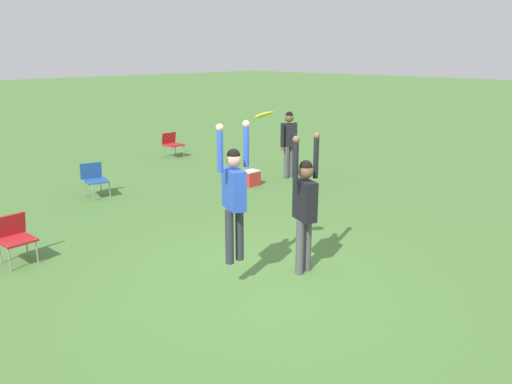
# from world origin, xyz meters

# --- Properties ---
(ground_plane) EXTENTS (120.00, 120.00, 0.00)m
(ground_plane) POSITION_xyz_m (0.00, 0.00, 0.00)
(ground_plane) COLOR #4C7A38
(person_jumping) EXTENTS (0.58, 0.47, 2.01)m
(person_jumping) POSITION_xyz_m (-0.45, 0.14, 1.45)
(person_jumping) COLOR #2D2D38
(person_jumping) RESTS_ON ground_plane
(person_defending) EXTENTS (0.57, 0.46, 2.16)m
(person_defending) POSITION_xyz_m (0.62, -0.26, 1.15)
(person_defending) COLOR #4C4C51
(person_defending) RESTS_ON ground_plane
(frisbee) EXTENTS (0.27, 0.25, 0.12)m
(frisbee) POSITION_xyz_m (0.10, 0.10, 2.45)
(frisbee) COLOR yellow
(camping_chair_0) EXTENTS (0.60, 0.64, 0.80)m
(camping_chair_0) POSITION_xyz_m (0.42, 5.91, 0.47)
(camping_chair_0) COLOR gray
(camping_chair_0) RESTS_ON ground_plane
(camping_chair_1) EXTENTS (0.53, 0.56, 0.78)m
(camping_chair_1) POSITION_xyz_m (-2.36, 3.30, 0.47)
(camping_chair_1) COLOR gray
(camping_chair_1) RESTS_ON ground_plane
(camping_chair_2) EXTENTS (0.56, 0.59, 0.78)m
(camping_chair_2) POSITION_xyz_m (4.45, 8.41, 0.47)
(camping_chair_2) COLOR gray
(camping_chair_2) RESTS_ON ground_plane
(person_spectator_near) EXTENTS (0.59, 0.46, 1.79)m
(person_spectator_near) POSITION_xyz_m (5.00, 3.89, 1.08)
(person_spectator_near) COLOR #4C4C51
(person_spectator_near) RESTS_ON ground_plane
(cooler_box) EXTENTS (0.42, 0.32, 0.39)m
(cooler_box) POSITION_xyz_m (3.71, 4.01, 0.20)
(cooler_box) COLOR red
(cooler_box) RESTS_ON ground_plane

